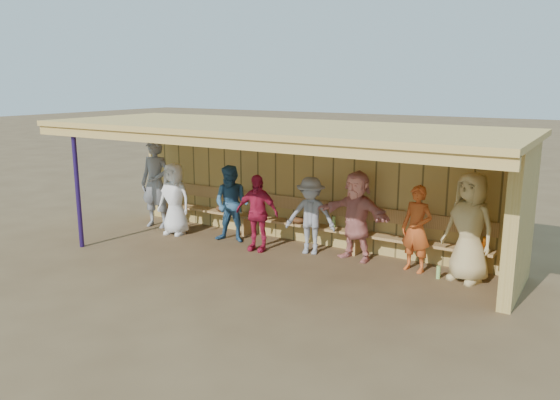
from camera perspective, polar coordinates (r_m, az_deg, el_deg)
The scene contains 12 objects.
ground at distance 10.33m, azimuth -1.03°, elevation -6.05°, with size 90.00×90.00×0.00m, color brown.
player_a at distance 12.60m, azimuth -12.86°, elevation 1.69°, with size 0.73×0.48×2.00m, color gray.
player_b at distance 11.94m, azimuth -10.98°, elevation 0.12°, with size 0.76×0.50×1.56m, color white.
player_c at distance 11.21m, azimuth -5.05°, elevation -0.42°, with size 0.77×0.60×1.59m, color #315F87.
player_d at distance 10.61m, azimuth -2.43°, elevation -1.34°, with size 0.88×0.37×1.50m, color #B91D3F.
player_e at distance 10.41m, azimuth 3.21°, elevation -1.65°, with size 0.96×0.55×1.49m, color gray.
player_f at distance 10.14m, azimuth 7.97°, elevation -1.61°, with size 1.55×0.49×1.67m, color #E2897F.
player_g at distance 9.71m, azimuth 14.09°, elevation -2.95°, with size 0.55×0.36×1.52m, color #CC5520.
player_h at distance 9.44m, azimuth 19.18°, elevation -2.73°, with size 0.89×0.58×1.83m, color tan.
dugout_structure at distance 10.31m, azimuth 2.83°, elevation 3.60°, with size 8.80×3.20×2.50m.
bench at distance 11.10m, azimuth 2.08°, elevation -1.92°, with size 7.60×0.34×0.93m.
dugout_equipment at distance 11.08m, azimuth 0.99°, elevation -2.14°, with size 5.78×0.62×0.80m.
Camera 1 is at (5.32, -8.24, 3.25)m, focal length 35.00 mm.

